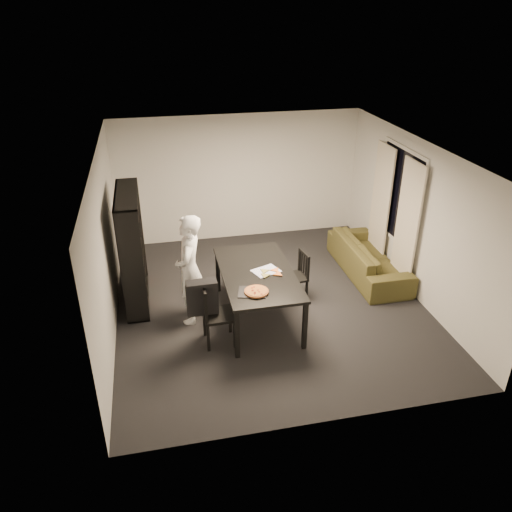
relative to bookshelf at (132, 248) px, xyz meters
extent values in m
cube|color=black|center=(2.16, -0.60, -0.95)|extent=(5.00, 5.50, 0.01)
cube|color=white|center=(2.16, -0.60, 1.65)|extent=(5.00, 5.50, 0.01)
cube|color=silver|center=(2.16, 2.15, 0.35)|extent=(5.00, 0.01, 2.60)
cube|color=silver|center=(2.16, -3.35, 0.35)|extent=(5.00, 0.01, 2.60)
cube|color=silver|center=(-0.34, -0.60, 0.35)|extent=(0.01, 5.50, 2.60)
cube|color=silver|center=(4.66, -0.60, 0.35)|extent=(0.01, 5.50, 2.60)
cube|color=black|center=(4.64, 0.00, 0.55)|extent=(0.02, 1.40, 1.60)
cube|color=white|center=(4.64, 0.00, 0.55)|extent=(0.03, 1.52, 1.72)
cube|color=beige|center=(4.56, -0.52, 0.20)|extent=(0.03, 0.70, 2.25)
cube|color=beige|center=(4.56, 0.52, 0.20)|extent=(0.03, 0.70, 2.25)
cube|color=black|center=(0.00, 0.00, 0.00)|extent=(0.35, 1.50, 1.90)
cube|color=black|center=(1.87, -0.98, -0.15)|extent=(1.10, 1.97, 0.04)
cube|color=black|center=(1.38, -1.91, -0.56)|extent=(0.07, 0.07, 0.78)
cube|color=black|center=(2.36, -1.91, -0.56)|extent=(0.07, 0.07, 0.78)
cube|color=black|center=(1.38, -0.04, -0.56)|extent=(0.07, 0.07, 0.78)
cube|color=black|center=(2.36, -0.04, -0.56)|extent=(0.07, 0.07, 0.78)
cube|color=black|center=(1.18, -1.49, -0.48)|extent=(0.46, 0.46, 0.04)
cube|color=black|center=(0.98, -1.49, -0.22)|extent=(0.05, 0.46, 0.49)
cube|color=black|center=(0.98, -1.49, 0.00)|extent=(0.04, 0.43, 0.05)
cube|color=black|center=(1.38, -1.68, -0.73)|extent=(0.04, 0.04, 0.44)
cube|color=black|center=(1.38, -1.29, -0.73)|extent=(0.04, 0.04, 0.44)
cube|color=black|center=(0.99, -1.68, -0.73)|extent=(0.04, 0.04, 0.44)
cube|color=black|center=(0.99, -1.29, -0.73)|extent=(0.04, 0.04, 0.44)
cube|color=black|center=(2.59, -0.54, -0.55)|extent=(0.44, 0.44, 0.04)
cube|color=black|center=(2.77, -0.51, -0.32)|extent=(0.10, 0.39, 0.42)
cube|color=black|center=(2.77, -0.51, -0.13)|extent=(0.08, 0.37, 0.05)
cube|color=black|center=(2.40, -0.40, -0.76)|extent=(0.04, 0.04, 0.38)
cube|color=black|center=(2.45, -0.73, -0.76)|extent=(0.04, 0.04, 0.38)
cube|color=black|center=(2.73, -0.35, -0.76)|extent=(0.04, 0.04, 0.38)
cube|color=black|center=(2.78, -0.68, -0.76)|extent=(0.04, 0.04, 0.38)
cube|color=black|center=(0.96, -1.49, -0.19)|extent=(0.46, 0.09, 0.49)
cube|color=black|center=(0.96, -1.49, 0.08)|extent=(0.43, 0.20, 0.05)
imported|color=white|center=(0.85, -0.79, -0.07)|extent=(0.57, 0.73, 1.77)
cube|color=black|center=(1.67, -1.55, -0.12)|extent=(0.46, 0.41, 0.01)
cylinder|color=#9D552D|center=(1.73, -1.57, -0.10)|extent=(0.35, 0.35, 0.02)
cylinder|color=gold|center=(1.73, -1.57, -0.09)|extent=(0.31, 0.31, 0.01)
cube|color=white|center=(2.01, -0.98, -0.12)|extent=(0.48, 0.42, 0.01)
imported|color=#3D3A18|center=(4.19, 0.01, -0.64)|extent=(0.84, 2.16, 0.63)
camera|label=1|loc=(0.44, -7.53, 3.60)|focal=35.00mm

